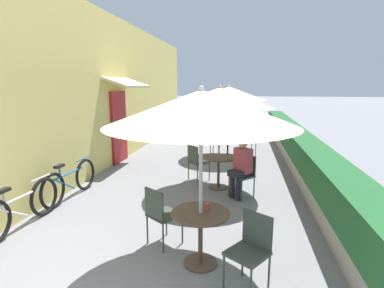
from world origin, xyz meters
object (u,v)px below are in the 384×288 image
at_px(patio_umbrella_near, 201,108).
at_px(seated_patron_mid_left, 241,165).
at_px(cafe_chair_far_left, 207,141).
at_px(cafe_chair_far_right, 248,139).
at_px(patio_umbrella_mid, 220,98).
at_px(coffee_cup_far, 232,132).
at_px(bicycle_leaning, 21,208).
at_px(cafe_chair_near_left, 160,212).
at_px(patio_table_near, 200,227).
at_px(patio_table_far, 228,140).
at_px(patio_table_mid, 219,166).
at_px(coffee_cup_near, 207,207).
at_px(cafe_chair_mid_left, 244,172).
at_px(cafe_chair_mid_right, 196,160).
at_px(cafe_chair_near_right, 251,245).
at_px(patio_umbrella_far, 229,93).
at_px(bicycle_second, 70,181).

distance_m(patio_umbrella_near, seated_patron_mid_left, 2.82).
distance_m(cafe_chair_far_left, cafe_chair_far_right, 1.43).
bearing_deg(patio_umbrella_mid, coffee_cup_far, 87.66).
distance_m(patio_umbrella_mid, cafe_chair_far_right, 3.85).
distance_m(seated_patron_mid_left, bicycle_leaning, 3.98).
relative_size(cafe_chair_near_left, bicycle_leaning, 0.49).
xyz_separation_m(cafe_chair_far_left, cafe_chair_far_right, (1.29, 0.63, 0.00)).
bearing_deg(seated_patron_mid_left, cafe_chair_near_left, 105.83).
relative_size(patio_table_near, patio_table_far, 1.00).
bearing_deg(patio_table_far, patio_table_mid, -90.44).
height_order(seated_patron_mid_left, coffee_cup_far, seated_patron_mid_left).
height_order(patio_umbrella_near, cafe_chair_far_left, patio_umbrella_near).
bearing_deg(patio_umbrella_near, patio_table_mid, 90.58).
height_order(patio_umbrella_near, coffee_cup_near, patio_umbrella_near).
xyz_separation_m(patio_table_near, patio_table_mid, (-0.03, 2.96, 0.00)).
bearing_deg(seated_patron_mid_left, patio_umbrella_near, 122.57).
height_order(cafe_chair_mid_left, cafe_chair_mid_right, same).
bearing_deg(patio_table_near, cafe_chair_near_left, 151.01).
xyz_separation_m(patio_umbrella_near, cafe_chair_near_right, (0.63, -0.35, -1.50)).
height_order(patio_umbrella_near, cafe_chair_near_right, patio_umbrella_near).
bearing_deg(patio_umbrella_far, patio_table_mid, -90.44).
bearing_deg(bicycle_leaning, coffee_cup_far, 64.33).
bearing_deg(coffee_cup_far, cafe_chair_near_left, -97.08).
bearing_deg(seated_patron_mid_left, cafe_chair_near_right, 136.66).
height_order(patio_umbrella_near, cafe_chair_mid_right, patio_umbrella_near).
height_order(patio_umbrella_near, patio_umbrella_far, same).
bearing_deg(seated_patron_mid_left, cafe_chair_far_left, -28.35).
relative_size(patio_umbrella_far, cafe_chair_far_left, 2.64).
distance_m(cafe_chair_near_right, patio_umbrella_far, 6.67).
relative_size(coffee_cup_near, bicycle_second, 0.05).
relative_size(patio_table_far, cafe_chair_far_right, 0.86).
distance_m(cafe_chair_near_left, cafe_chair_far_left, 5.46).
xyz_separation_m(patio_table_near, patio_umbrella_mid, (-0.03, 2.96, 1.51)).
bearing_deg(cafe_chair_mid_right, cafe_chair_near_right, -28.50).
xyz_separation_m(patio_umbrella_mid, cafe_chair_mid_right, (-0.57, 0.43, -1.50)).
xyz_separation_m(patio_umbrella_near, patio_table_far, (-0.01, 6.13, -1.51)).
bearing_deg(patio_table_near, patio_umbrella_near, 0.00).
bearing_deg(patio_table_mid, patio_umbrella_near, -89.42).
bearing_deg(patio_umbrella_near, patio_table_far, 90.05).
bearing_deg(patio_table_mid, coffee_cup_near, -87.99).
bearing_deg(coffee_cup_near, patio_table_far, 90.72).
relative_size(cafe_chair_near_left, cafe_chair_mid_right, 1.00).
bearing_deg(cafe_chair_near_left, cafe_chair_near_right, 6.12).
bearing_deg(cafe_chair_near_left, coffee_cup_far, 118.03).
xyz_separation_m(patio_umbrella_far, cafe_chair_far_right, (0.64, 0.31, -1.50)).
bearing_deg(cafe_chair_far_right, patio_table_mid, 59.27).
distance_m(coffee_cup_far, bicycle_second, 5.39).
bearing_deg(cafe_chair_far_right, cafe_chair_far_left, 6.12).
bearing_deg(patio_umbrella_far, coffee_cup_near, -89.28).
bearing_deg(cafe_chair_far_left, patio_table_far, 6.12).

